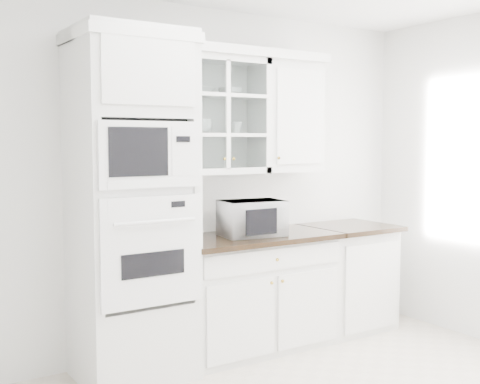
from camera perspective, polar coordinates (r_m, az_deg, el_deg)
room_shell at (r=3.72m, az=6.53°, el=6.78°), size 4.00×3.50×2.70m
oven_column at (r=4.21m, az=-10.22°, el=-1.41°), size 0.76×0.68×2.40m
base_cabinet_run at (r=4.85m, az=1.25°, el=-9.38°), size 1.32×0.67×0.92m
extra_base_cabinet at (r=5.45m, az=10.08°, el=-7.85°), size 0.72×0.67×0.92m
upper_cabinet_glass at (r=4.68m, az=-2.22°, el=7.25°), size 0.80×0.33×0.90m
upper_cabinet_solid at (r=5.06m, az=4.43°, el=7.06°), size 0.55×0.33×0.90m
crown_molding at (r=4.66m, az=-3.22°, el=13.26°), size 2.14×0.38×0.07m
countertop_microwave at (r=4.67m, az=1.08°, el=-2.47°), size 0.53×0.46×0.28m
bowl_a at (r=4.63m, az=-3.97°, el=9.58°), size 0.22×0.22×0.05m
bowl_b at (r=4.77m, az=-0.95°, el=9.48°), size 0.22×0.22×0.06m
cup_a at (r=4.60m, az=-3.52°, el=6.23°), size 0.14×0.14×0.11m
cup_b at (r=4.76m, az=-0.45°, el=6.11°), size 0.12×0.12×0.10m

